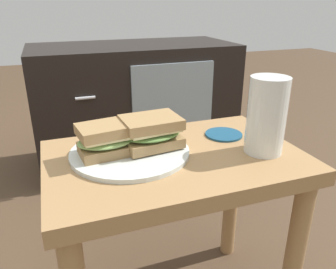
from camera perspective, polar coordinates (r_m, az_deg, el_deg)
name	(u,v)px	position (r m, az deg, el deg)	size (l,w,h in m)	color
side_table	(175,190)	(0.78, 1.16, -9.46)	(0.56, 0.36, 0.46)	#A37A4C
tv_cabinet	(136,103)	(1.69, -5.59, 5.33)	(0.96, 0.46, 0.58)	black
plate	(130,152)	(0.74, -6.54, -3.00)	(0.26, 0.26, 0.01)	silver
sandwich_front	(106,139)	(0.72, -10.53, -0.83)	(0.13, 0.10, 0.07)	#9E7A4C
sandwich_back	(151,132)	(0.74, -2.92, 0.50)	(0.15, 0.12, 0.07)	#9E7A4C
beer_glass	(266,118)	(0.75, 16.51, 2.80)	(0.08, 0.08, 0.17)	silver
coaster	(224,134)	(0.85, 9.52, 0.01)	(0.09, 0.09, 0.01)	navy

